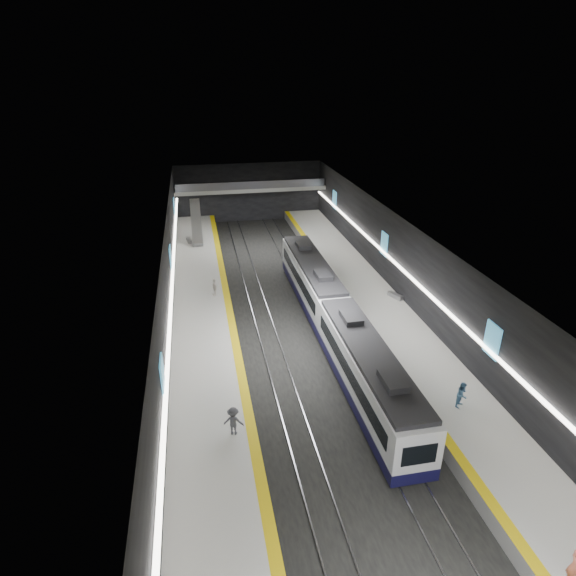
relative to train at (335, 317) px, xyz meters
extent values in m
plane|color=black|center=(-2.50, -0.90, -2.20)|extent=(70.00, 70.00, 0.00)
cube|color=beige|center=(-2.50, -0.90, 5.80)|extent=(20.00, 70.00, 0.04)
cube|color=black|center=(-12.50, -0.90, 1.80)|extent=(0.04, 70.00, 8.00)
cube|color=black|center=(7.50, -0.90, 1.80)|extent=(0.04, 70.00, 8.00)
cube|color=black|center=(-2.50, 34.10, 1.80)|extent=(20.00, 0.04, 8.00)
cube|color=slate|center=(-10.00, -0.90, -1.70)|extent=(5.00, 70.00, 1.00)
cube|color=#ABABA6|center=(-10.00, -0.90, -1.19)|extent=(5.00, 70.00, 0.02)
cube|color=#DBB90B|center=(-7.80, -0.90, -1.18)|extent=(0.60, 70.00, 0.02)
cube|color=slate|center=(5.00, -0.90, -1.70)|extent=(5.00, 70.00, 1.00)
cube|color=#ABABA6|center=(5.00, -0.90, -1.19)|extent=(5.00, 70.00, 0.02)
cube|color=#DBB90B|center=(2.80, -0.90, -1.18)|extent=(0.60, 70.00, 0.02)
cube|color=gray|center=(-5.72, -0.90, -2.14)|extent=(0.08, 70.00, 0.12)
cube|color=gray|center=(-4.28, -0.90, -2.14)|extent=(0.08, 70.00, 0.12)
cube|color=gray|center=(-0.72, -0.90, -2.14)|extent=(0.08, 70.00, 0.12)
cube|color=gray|center=(0.72, -0.90, -2.14)|extent=(0.08, 70.00, 0.12)
cube|color=#0F0E33|center=(0.00, -7.50, -1.45)|extent=(2.65, 15.00, 0.80)
cube|color=silver|center=(0.00, -7.50, 0.20)|extent=(2.65, 15.00, 2.50)
cube|color=black|center=(0.00, -7.50, 1.60)|extent=(2.44, 14.25, 0.30)
cube|color=black|center=(0.00, -7.50, 0.25)|extent=(2.69, 13.20, 1.00)
cube|color=black|center=(0.00, -15.02, 0.15)|extent=(1.85, 0.05, 1.20)
cube|color=#0F0E33|center=(0.00, 7.50, -1.45)|extent=(2.65, 15.00, 0.80)
cube|color=silver|center=(0.00, 7.50, 0.20)|extent=(2.65, 15.00, 2.50)
cube|color=black|center=(0.00, 7.50, 1.60)|extent=(2.44, 14.25, 0.30)
cube|color=black|center=(0.00, 7.50, 0.25)|extent=(2.69, 13.20, 1.00)
cube|color=black|center=(0.00, -0.02, 0.15)|extent=(1.85, 0.05, 1.20)
cube|color=#46A6D4|center=(-12.42, -8.90, 2.30)|extent=(0.10, 1.50, 2.20)
cube|color=#46A6D4|center=(-12.42, 9.10, 2.30)|extent=(0.10, 1.50, 2.20)
cube|color=#46A6D4|center=(-12.42, 26.10, 2.30)|extent=(0.10, 1.50, 2.20)
cube|color=#46A6D4|center=(7.42, -8.90, 2.30)|extent=(0.10, 1.50, 2.20)
cube|color=#46A6D4|center=(7.42, 9.10, 2.30)|extent=(0.10, 1.50, 2.20)
cube|color=#46A6D4|center=(7.42, 26.10, 2.30)|extent=(0.10, 1.50, 2.20)
cube|color=white|center=(-12.30, -0.90, 1.60)|extent=(0.25, 68.60, 0.12)
cube|color=white|center=(7.30, -0.90, 1.60)|extent=(0.25, 68.60, 0.12)
cube|color=gray|center=(-2.50, 32.10, 2.80)|extent=(20.00, 3.00, 0.50)
cube|color=#47474C|center=(-2.50, 30.65, 3.55)|extent=(19.60, 0.08, 1.00)
cube|color=#99999E|center=(-10.00, 25.10, 0.70)|extent=(1.20, 7.50, 3.92)
cube|color=#99999E|center=(-11.02, 23.48, -1.00)|extent=(0.67, 1.65, 0.39)
cube|color=#99999E|center=(7.00, 4.59, -1.00)|extent=(1.02, 1.64, 0.39)
imported|color=#C6644A|center=(3.63, -21.40, -0.27)|extent=(0.65, 0.79, 1.86)
imported|color=teal|center=(5.00, -10.40, -0.36)|extent=(1.04, 1.00, 1.68)
imported|color=silver|center=(-8.83, 8.21, -0.39)|extent=(0.63, 1.02, 1.62)
imported|color=#46474E|center=(-8.80, -10.18, -0.32)|extent=(1.27, 0.95, 1.76)
camera|label=1|loc=(-9.89, -31.57, 17.68)|focal=30.00mm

